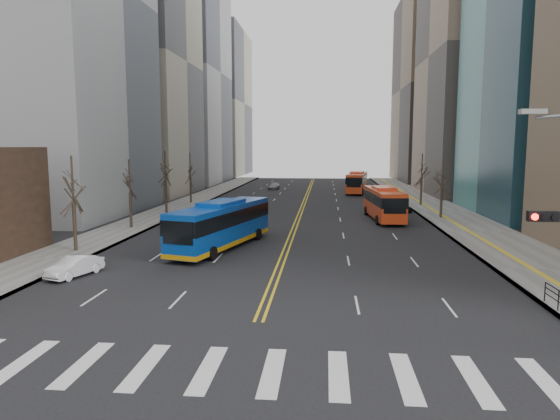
# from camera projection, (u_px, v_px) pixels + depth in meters

# --- Properties ---
(ground) EXTENTS (220.00, 220.00, 0.00)m
(ground) POSITION_uv_depth(u_px,v_px,m) (240.00, 370.00, 18.04)
(ground) COLOR black
(sidewalk_right) EXTENTS (7.00, 130.00, 0.15)m
(sidewalk_right) POSITION_uv_depth(u_px,v_px,m) (444.00, 212.00, 60.91)
(sidewalk_right) COLOR slate
(sidewalk_right) RESTS_ON ground
(sidewalk_left) EXTENTS (5.00, 130.00, 0.15)m
(sidewalk_left) POSITION_uv_depth(u_px,v_px,m) (173.00, 209.00, 63.97)
(sidewalk_left) COLOR slate
(sidewalk_left) RESTS_ON ground
(crosswalk) EXTENTS (26.70, 4.00, 0.01)m
(crosswalk) POSITION_uv_depth(u_px,v_px,m) (240.00, 370.00, 18.04)
(crosswalk) COLOR silver
(crosswalk) RESTS_ON ground
(centerline) EXTENTS (0.55, 100.00, 0.01)m
(centerline) POSITION_uv_depth(u_px,v_px,m) (304.00, 202.00, 72.37)
(centerline) COLOR gold
(centerline) RESTS_ON ground
(office_towers) EXTENTS (83.00, 134.00, 58.00)m
(office_towers) POSITION_uv_depth(u_px,v_px,m) (309.00, 50.00, 82.66)
(office_towers) COLOR #99999C
(office_towers) RESTS_ON ground
(street_trees) EXTENTS (35.20, 47.20, 7.60)m
(street_trees) POSITION_uv_depth(u_px,v_px,m) (228.00, 177.00, 52.20)
(street_trees) COLOR #31291E
(street_trees) RESTS_ON ground
(blue_bus) EXTENTS (6.07, 13.34, 3.78)m
(blue_bus) POSITION_uv_depth(u_px,v_px,m) (222.00, 223.00, 39.62)
(blue_bus) COLOR #0A41A4
(blue_bus) RESTS_ON ground
(red_bus_near) EXTENTS (3.60, 11.77, 3.67)m
(red_bus_near) POSITION_uv_depth(u_px,v_px,m) (384.00, 201.00, 54.93)
(red_bus_near) COLOR red
(red_bus_near) RESTS_ON ground
(red_bus_far) EXTENTS (4.44, 12.09, 3.73)m
(red_bus_far) POSITION_uv_depth(u_px,v_px,m) (357.00, 181.00, 86.41)
(red_bus_far) COLOR red
(red_bus_far) RESTS_ON ground
(car_white) EXTENTS (2.46, 4.07, 1.27)m
(car_white) POSITION_uv_depth(u_px,v_px,m) (75.00, 266.00, 31.05)
(car_white) COLOR white
(car_white) RESTS_ON ground
(car_dark_mid) EXTENTS (2.43, 3.89, 1.23)m
(car_dark_mid) POSITION_uv_depth(u_px,v_px,m) (402.00, 207.00, 61.91)
(car_dark_mid) COLOR black
(car_dark_mid) RESTS_ON ground
(car_silver) EXTENTS (2.15, 4.23, 1.18)m
(car_silver) POSITION_uv_depth(u_px,v_px,m) (274.00, 186.00, 93.79)
(car_silver) COLOR gray
(car_silver) RESTS_ON ground
(car_dark_far) EXTENTS (2.49, 4.48, 1.19)m
(car_dark_far) POSITION_uv_depth(u_px,v_px,m) (373.00, 191.00, 83.83)
(car_dark_far) COLOR black
(car_dark_far) RESTS_ON ground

